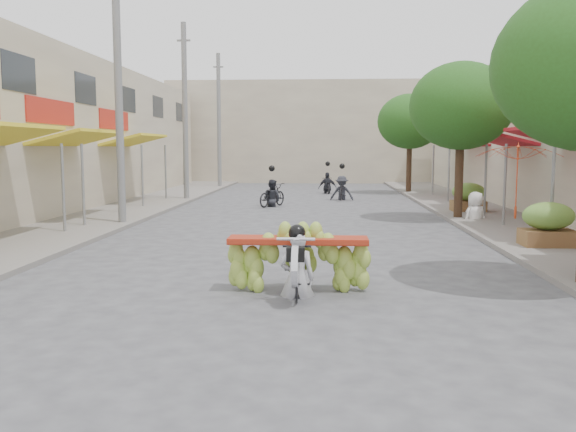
{
  "coord_description": "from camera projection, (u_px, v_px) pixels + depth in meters",
  "views": [
    {
      "loc": [
        0.89,
        -6.6,
        2.44
      ],
      "look_at": [
        0.2,
        5.25,
        1.1
      ],
      "focal_mm": 38.0,
      "sensor_mm": 36.0,
      "label": 1
    }
  ],
  "objects": [
    {
      "name": "produce_crate_mid",
      "position": [
        548.0,
        221.0,
        14.37
      ],
      "size": [
        1.2,
        0.88,
        1.16
      ],
      "color": "brown",
      "rests_on": "ground"
    },
    {
      "name": "produce_crate_far",
      "position": [
        468.0,
        195.0,
        22.31
      ],
      "size": [
        1.2,
        0.88,
        1.16
      ],
      "color": "brown",
      "rests_on": "ground"
    },
    {
      "name": "bg_motorbike_a",
      "position": [
        272.0,
        189.0,
        25.17
      ],
      "size": [
        1.35,
        1.8,
        1.95
      ],
      "color": "black",
      "rests_on": "ground"
    },
    {
      "name": "street_tree_mid",
      "position": [
        461.0,
        106.0,
        20.03
      ],
      "size": [
        3.4,
        3.4,
        5.25
      ],
      "color": "#3A2719",
      "rests_on": "ground"
    },
    {
      "name": "utility_pole_far",
      "position": [
        185.0,
        112.0,
        27.57
      ],
      "size": [
        0.6,
        0.24,
        8.0
      ],
      "color": "slate",
      "rests_on": "ground"
    },
    {
      "name": "street_tree_far",
      "position": [
        410.0,
        122.0,
        31.93
      ],
      "size": [
        3.4,
        3.4,
        5.25
      ],
      "color": "#3A2719",
      "rests_on": "ground"
    },
    {
      "name": "bg_motorbike_c",
      "position": [
        328.0,
        178.0,
        32.4
      ],
      "size": [
        1.01,
        1.49,
        1.95
      ],
      "color": "black",
      "rests_on": "ground"
    },
    {
      "name": "bg_motorbike_b",
      "position": [
        342.0,
        182.0,
        28.22
      ],
      "size": [
        1.11,
        1.66,
        1.95
      ],
      "color": "black",
      "rests_on": "ground"
    },
    {
      "name": "banana_motorbike",
      "position": [
        297.0,
        254.0,
        10.1
      ],
      "size": [
        2.35,
        1.8,
        2.0
      ],
      "color": "black",
      "rests_on": "ground"
    },
    {
      "name": "market_umbrella",
      "position": [
        520.0,
        142.0,
        15.36
      ],
      "size": [
        2.8,
        2.8,
        1.96
      ],
      "rotation": [
        0.0,
        0.0,
        0.37
      ],
      "color": "#C73E1A",
      "rests_on": "ground"
    },
    {
      "name": "sidewalk_right",
      "position": [
        498.0,
        216.0,
        21.35
      ],
      "size": [
        4.0,
        60.0,
        0.12
      ],
      "primitive_type": "cube",
      "color": "gray",
      "rests_on": "ground"
    },
    {
      "name": "ground",
      "position": [
        244.0,
        364.0,
        6.88
      ],
      "size": [
        120.0,
        120.0,
        0.0
      ],
      "primitive_type": "plane",
      "color": "#545459",
      "rests_on": "ground"
    },
    {
      "name": "utility_pole_mid",
      "position": [
        119.0,
        95.0,
        18.64
      ],
      "size": [
        0.6,
        0.24,
        8.0
      ],
      "color": "slate",
      "rests_on": "ground"
    },
    {
      "name": "sidewalk_left",
      "position": [
        106.0,
        213.0,
        22.15
      ],
      "size": [
        4.0,
        60.0,
        0.12
      ],
      "primitive_type": "cube",
      "color": "gray",
      "rests_on": "ground"
    },
    {
      "name": "pedestrian",
      "position": [
        476.0,
        192.0,
        19.87
      ],
      "size": [
        1.01,
        0.83,
        1.77
      ],
      "rotation": [
        0.0,
        0.0,
        3.57
      ],
      "color": "white",
      "rests_on": "ground"
    },
    {
      "name": "utility_pole_back",
      "position": [
        219.0,
        121.0,
        36.5
      ],
      "size": [
        0.6,
        0.24,
        8.0
      ],
      "color": "slate",
      "rests_on": "ground"
    },
    {
      "name": "far_building",
      "position": [
        312.0,
        133.0,
        44.18
      ],
      "size": [
        20.0,
        6.0,
        7.0
      ],
      "primitive_type": "cube",
      "color": "#B9AC92",
      "rests_on": "ground"
    }
  ]
}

